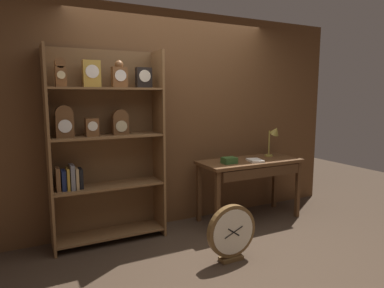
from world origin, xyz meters
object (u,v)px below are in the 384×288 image
object	(u,v)px
toolbox_small	(229,160)
open_repair_manual	(255,160)
round_clock_large	(232,233)
bookshelf	(103,143)
desk_lamp	(274,135)
workbench	(251,168)

from	to	relation	value
toolbox_small	open_repair_manual	distance (m)	0.36
open_repair_manual	round_clock_large	bearing A→B (deg)	-125.24
open_repair_manual	round_clock_large	distance (m)	1.23
bookshelf	round_clock_large	bearing A→B (deg)	-46.60
toolbox_small	open_repair_manual	size ratio (longest dim) A/B	0.78
desk_lamp	toolbox_small	distance (m)	0.84
desk_lamp	round_clock_large	world-z (taller)	desk_lamp
bookshelf	workbench	bearing A→B (deg)	-6.65
toolbox_small	desk_lamp	bearing A→B (deg)	9.36
toolbox_small	workbench	bearing A→B (deg)	5.93
desk_lamp	toolbox_small	bearing A→B (deg)	-170.64
open_repair_manual	round_clock_large	world-z (taller)	open_repair_manual
bookshelf	desk_lamp	size ratio (longest dim) A/B	4.96
desk_lamp	round_clock_large	bearing A→B (deg)	-144.26
toolbox_small	open_repair_manual	bearing A→B (deg)	-5.94
round_clock_large	toolbox_small	bearing A→B (deg)	58.77
workbench	open_repair_manual	size ratio (longest dim) A/B	6.04
desk_lamp	open_repair_manual	distance (m)	0.54
desk_lamp	toolbox_small	xyz separation A→B (m)	(-0.79, -0.13, -0.25)
bookshelf	workbench	xyz separation A→B (m)	(1.80, -0.21, -0.41)
bookshelf	workbench	distance (m)	1.86
bookshelf	workbench	size ratio (longest dim) A/B	1.57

